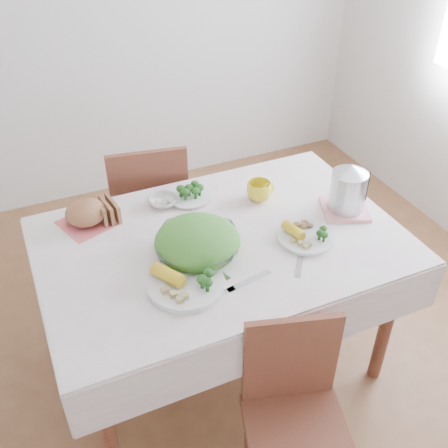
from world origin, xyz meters
name	(u,v)px	position (x,y,z in m)	size (l,w,h in m)	color
floor	(222,358)	(0.00, 0.00, 0.00)	(3.60, 3.60, 0.00)	brown
dining_table	(222,305)	(0.00, 0.00, 0.38)	(1.40, 0.90, 0.75)	brown
tablecloth	(222,240)	(0.00, 0.00, 0.76)	(1.50, 1.00, 0.01)	silver
chair_near	(299,422)	(-0.02, -0.72, 0.47)	(0.37, 0.37, 0.81)	brown
chair_far	(148,208)	(-0.10, 0.77, 0.47)	(0.41, 0.41, 0.91)	brown
salad_bowl	(198,246)	(-0.13, -0.05, 0.80)	(0.32, 0.32, 0.08)	white
dinner_plate_left	(186,284)	(-0.24, -0.21, 0.77)	(0.29, 0.29, 0.02)	white
dinner_plate_right	(306,237)	(0.32, -0.15, 0.77)	(0.24, 0.24, 0.02)	white
broccoli_plate	(189,197)	(-0.01, 0.34, 0.77)	(0.21, 0.21, 0.02)	beige
napkin	(88,223)	(-0.49, 0.34, 0.76)	(0.21, 0.21, 0.00)	#DB5C5C
bread_loaf	(86,212)	(-0.49, 0.34, 0.82)	(0.18, 0.17, 0.11)	#905A38
fruit_bowl	(163,201)	(-0.14, 0.34, 0.78)	(0.13, 0.13, 0.04)	white
yellow_mug	(259,191)	(0.28, 0.20, 0.81)	(0.12, 0.12, 0.09)	yellow
pink_tray	(345,209)	(0.59, -0.04, 0.77)	(0.20, 0.20, 0.02)	pink
electric_kettle	(348,188)	(0.59, -0.04, 0.88)	(0.16, 0.16, 0.22)	#B2B5BA
fork_left	(213,268)	(-0.11, -0.16, 0.76)	(0.02, 0.18, 0.00)	silver
fork_right	(300,261)	(0.23, -0.26, 0.76)	(0.02, 0.20, 0.00)	silver
knife	(249,281)	(-0.01, -0.28, 0.76)	(0.02, 0.20, 0.00)	silver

